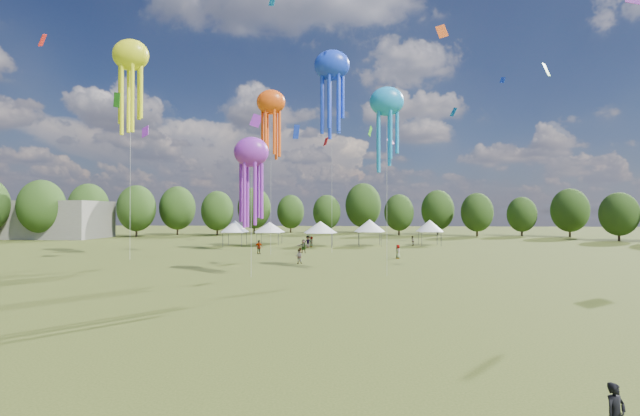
{
  "coord_description": "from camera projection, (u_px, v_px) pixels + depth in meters",
  "views": [
    {
      "loc": [
        1.37,
        -12.63,
        5.77
      ],
      "look_at": [
        -0.64,
        15.0,
        6.0
      ],
      "focal_mm": 23.21,
      "sensor_mm": 36.0,
      "label": 1
    }
  ],
  "objects": [
    {
      "name": "spectators_far",
      "position": [
        323.0,
        245.0,
        60.32
      ],
      "size": [
        23.7,
        23.32,
        1.93
      ],
      "color": "gray",
      "rests_on": "ground"
    },
    {
      "name": "spectator_near",
      "position": [
        299.0,
        256.0,
        45.5
      ],
      "size": [
        0.83,
        0.67,
        1.62
      ],
      "primitive_type": "imported",
      "rotation": [
        0.0,
        0.0,
        3.22
      ],
      "color": "gray",
      "rests_on": "ground"
    },
    {
      "name": "festival_tents",
      "position": [
        324.0,
        226.0,
        69.49
      ],
      "size": [
        37.27,
        9.32,
        4.44
      ],
      "color": "#47474C",
      "rests_on": "ground"
    },
    {
      "name": "small_kites",
      "position": [
        346.0,
        35.0,
        54.02
      ],
      "size": [
        75.77,
        64.48,
        45.26
      ],
      "color": "#FF530F",
      "rests_on": "ground"
    },
    {
      "name": "ground",
      "position": [
        305.0,
        400.0,
        12.65
      ],
      "size": [
        300.0,
        300.0,
        0.0
      ],
      "primitive_type": "plane",
      "color": "#384416",
      "rests_on": "ground"
    },
    {
      "name": "show_kites",
      "position": [
        270.0,
        96.0,
        51.45
      ],
      "size": [
        33.1,
        24.59,
        28.38
      ],
      "color": "#FF530F",
      "rests_on": "ground"
    },
    {
      "name": "observer_main",
      "position": [
        616.0,
        415.0,
        10.13
      ],
      "size": [
        0.66,
        0.56,
        1.55
      ],
      "primitive_type": "imported",
      "rotation": [
        0.0,
        0.0,
        0.4
      ],
      "color": "black",
      "rests_on": "ground"
    },
    {
      "name": "hangar",
      "position": [
        12.0,
        220.0,
        89.71
      ],
      "size": [
        40.0,
        12.0,
        8.0
      ],
      "primitive_type": "cube",
      "color": "gray",
      "rests_on": "ground"
    },
    {
      "name": "treeline",
      "position": [
        321.0,
        207.0,
        75.33
      ],
      "size": [
        201.57,
        95.24,
        13.43
      ],
      "color": "#38281C",
      "rests_on": "ground"
    }
  ]
}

